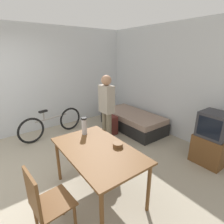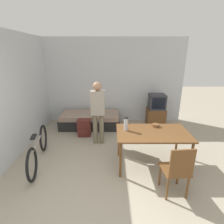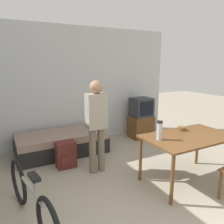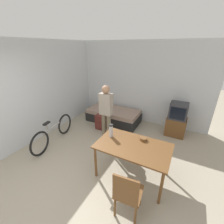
{
  "view_description": "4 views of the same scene",
  "coord_description": "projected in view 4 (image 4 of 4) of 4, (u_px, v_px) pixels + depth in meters",
  "views": [
    {
      "loc": [
        2.79,
        0.03,
        2.04
      ],
      "look_at": [
        0.01,
        2.08,
        0.86
      ],
      "focal_mm": 28.0,
      "sensor_mm": 36.0,
      "label": 1
    },
    {
      "loc": [
        0.15,
        -1.98,
        2.24
      ],
      "look_at": [
        0.13,
        1.93,
        0.9
      ],
      "focal_mm": 28.0,
      "sensor_mm": 36.0,
      "label": 2
    },
    {
      "loc": [
        -1.61,
        -1.17,
        1.86
      ],
      "look_at": [
        0.18,
        2.25,
        1.0
      ],
      "focal_mm": 35.0,
      "sensor_mm": 36.0,
      "label": 3
    },
    {
      "loc": [
        1.7,
        -1.16,
        2.52
      ],
      "look_at": [
        0.11,
        1.85,
        1.01
      ],
      "focal_mm": 24.0,
      "sensor_mm": 36.0,
      "label": 4
    }
  ],
  "objects": [
    {
      "name": "bicycle",
      "position": [
        54.0,
        132.0,
        4.15
      ],
      "size": [
        0.34,
        1.67,
        0.72
      ],
      "color": "black",
      "rests_on": "ground_plane"
    },
    {
      "name": "daybed",
      "position": [
        114.0,
        115.0,
        5.4
      ],
      "size": [
        1.84,
        0.91,
        0.45
      ],
      "color": "black",
      "rests_on": "ground_plane"
    },
    {
      "name": "thermos_flask",
      "position": [
        111.0,
        130.0,
        3.11
      ],
      "size": [
        0.09,
        0.09,
        0.29
      ],
      "color": "#B7B7BC",
      "rests_on": "dining_table"
    },
    {
      "name": "wooden_chair",
      "position": [
        127.0,
        193.0,
        2.22
      ],
      "size": [
        0.45,
        0.45,
        0.92
      ],
      "color": "brown",
      "rests_on": "ground_plane"
    },
    {
      "name": "wall_left",
      "position": [
        50.0,
        88.0,
        4.5
      ],
      "size": [
        0.06,
        4.72,
        2.7
      ],
      "color": "silver",
      "rests_on": "ground_plane"
    },
    {
      "name": "tv",
      "position": [
        177.0,
        120.0,
        4.46
      ],
      "size": [
        0.56,
        0.46,
        1.03
      ],
      "color": "brown",
      "rests_on": "ground_plane"
    },
    {
      "name": "person_standing",
      "position": [
        106.0,
        110.0,
        4.08
      ],
      "size": [
        0.34,
        0.21,
        1.6
      ],
      "color": "#6B604C",
      "rests_on": "ground_plane"
    },
    {
      "name": "mate_bowl",
      "position": [
        143.0,
        139.0,
        3.04
      ],
      "size": [
        0.14,
        0.14,
        0.06
      ],
      "color": "brown",
      "rests_on": "dining_table"
    },
    {
      "name": "ground_plane",
      "position": [
        58.0,
        199.0,
        2.68
      ],
      "size": [
        20.0,
        20.0,
        0.0
      ],
      "primitive_type": "plane",
      "color": "#9E937F"
    },
    {
      "name": "dining_table",
      "position": [
        133.0,
        149.0,
        2.92
      ],
      "size": [
        1.41,
        0.85,
        0.76
      ],
      "color": "brown",
      "rests_on": "ground_plane"
    },
    {
      "name": "wall_back",
      "position": [
        135.0,
        83.0,
        5.17
      ],
      "size": [
        4.95,
        0.06,
        2.7
      ],
      "color": "silver",
      "rests_on": "ground_plane"
    },
    {
      "name": "backpack",
      "position": [
        101.0,
        122.0,
        4.88
      ],
      "size": [
        0.35,
        0.26,
        0.49
      ],
      "color": "#56231E",
      "rests_on": "ground_plane"
    }
  ]
}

